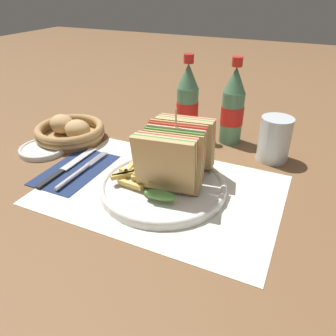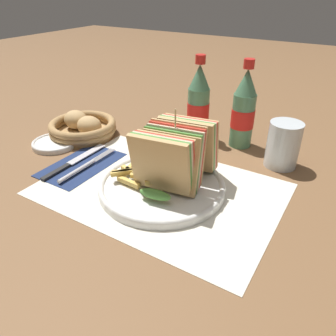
{
  "view_description": "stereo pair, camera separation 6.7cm",
  "coord_description": "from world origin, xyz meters",
  "px_view_note": "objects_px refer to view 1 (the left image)",
  "views": [
    {
      "loc": [
        0.27,
        -0.5,
        0.38
      ],
      "look_at": [
        0.02,
        0.02,
        0.04
      ],
      "focal_mm": 35.0,
      "sensor_mm": 36.0,
      "label": 1
    },
    {
      "loc": [
        0.33,
        -0.47,
        0.38
      ],
      "look_at": [
        0.02,
        0.02,
        0.04
      ],
      "focal_mm": 35.0,
      "sensor_mm": 36.0,
      "label": 2
    }
  ],
  "objects_px": {
    "fork": "(78,173)",
    "bread_basket": "(70,131)",
    "coke_bottle_near": "(187,103)",
    "coke_bottle_far": "(233,108)",
    "club_sandwich": "(176,154)",
    "side_saucer": "(43,149)",
    "knife": "(68,167)",
    "plate_main": "(164,185)",
    "glass_near": "(274,142)"
  },
  "relations": [
    {
      "from": "glass_near",
      "to": "side_saucer",
      "type": "xyz_separation_m",
      "value": [
        -0.53,
        -0.2,
        -0.04
      ]
    },
    {
      "from": "coke_bottle_far",
      "to": "bread_basket",
      "type": "xyz_separation_m",
      "value": [
        -0.39,
        -0.17,
        -0.07
      ]
    },
    {
      "from": "coke_bottle_near",
      "to": "plate_main",
      "type": "bearing_deg",
      "value": -77.84
    },
    {
      "from": "coke_bottle_near",
      "to": "coke_bottle_far",
      "type": "xyz_separation_m",
      "value": [
        0.12,
        0.02,
        0.0
      ]
    },
    {
      "from": "coke_bottle_far",
      "to": "side_saucer",
      "type": "bearing_deg",
      "value": -148.05
    },
    {
      "from": "coke_bottle_far",
      "to": "coke_bottle_near",
      "type": "bearing_deg",
      "value": -172.4
    },
    {
      "from": "plate_main",
      "to": "coke_bottle_near",
      "type": "bearing_deg",
      "value": 102.16
    },
    {
      "from": "fork",
      "to": "knife",
      "type": "distance_m",
      "value": 0.04
    },
    {
      "from": "club_sandwich",
      "to": "coke_bottle_near",
      "type": "bearing_deg",
      "value": 106.86
    },
    {
      "from": "coke_bottle_far",
      "to": "side_saucer",
      "type": "distance_m",
      "value": 0.49
    },
    {
      "from": "club_sandwich",
      "to": "fork",
      "type": "distance_m",
      "value": 0.23
    },
    {
      "from": "coke_bottle_far",
      "to": "bread_basket",
      "type": "bearing_deg",
      "value": -156.46
    },
    {
      "from": "fork",
      "to": "coke_bottle_near",
      "type": "bearing_deg",
      "value": 64.77
    },
    {
      "from": "plate_main",
      "to": "glass_near",
      "type": "bearing_deg",
      "value": 51.72
    },
    {
      "from": "glass_near",
      "to": "side_saucer",
      "type": "bearing_deg",
      "value": -159.15
    },
    {
      "from": "fork",
      "to": "coke_bottle_near",
      "type": "relative_size",
      "value": 0.81
    },
    {
      "from": "fork",
      "to": "coke_bottle_near",
      "type": "distance_m",
      "value": 0.34
    },
    {
      "from": "plate_main",
      "to": "glass_near",
      "type": "relative_size",
      "value": 2.45
    },
    {
      "from": "fork",
      "to": "coke_bottle_near",
      "type": "height_order",
      "value": "coke_bottle_near"
    },
    {
      "from": "club_sandwich",
      "to": "side_saucer",
      "type": "relative_size",
      "value": 1.7
    },
    {
      "from": "club_sandwich",
      "to": "coke_bottle_far",
      "type": "bearing_deg",
      "value": 80.64
    },
    {
      "from": "bread_basket",
      "to": "side_saucer",
      "type": "height_order",
      "value": "bread_basket"
    },
    {
      "from": "fork",
      "to": "coke_bottle_far",
      "type": "height_order",
      "value": "coke_bottle_far"
    },
    {
      "from": "plate_main",
      "to": "fork",
      "type": "height_order",
      "value": "plate_main"
    },
    {
      "from": "bread_basket",
      "to": "glass_near",
      "type": "bearing_deg",
      "value": 12.82
    },
    {
      "from": "knife",
      "to": "coke_bottle_near",
      "type": "distance_m",
      "value": 0.35
    },
    {
      "from": "coke_bottle_near",
      "to": "bread_basket",
      "type": "distance_m",
      "value": 0.32
    },
    {
      "from": "bread_basket",
      "to": "knife",
      "type": "bearing_deg",
      "value": -53.6
    },
    {
      "from": "plate_main",
      "to": "glass_near",
      "type": "distance_m",
      "value": 0.29
    },
    {
      "from": "knife",
      "to": "coke_bottle_far",
      "type": "xyz_separation_m",
      "value": [
        0.3,
        0.3,
        0.09
      ]
    },
    {
      "from": "club_sandwich",
      "to": "fork",
      "type": "xyz_separation_m",
      "value": [
        -0.21,
        -0.05,
        -0.07
      ]
    },
    {
      "from": "plate_main",
      "to": "club_sandwich",
      "type": "height_order",
      "value": "club_sandwich"
    },
    {
      "from": "fork",
      "to": "bread_basket",
      "type": "distance_m",
      "value": 0.2
    },
    {
      "from": "plate_main",
      "to": "coke_bottle_far",
      "type": "bearing_deg",
      "value": 77.92
    },
    {
      "from": "coke_bottle_far",
      "to": "bread_basket",
      "type": "distance_m",
      "value": 0.43
    },
    {
      "from": "fork",
      "to": "bread_basket",
      "type": "relative_size",
      "value": 0.98
    },
    {
      "from": "fork",
      "to": "plate_main",
      "type": "bearing_deg",
      "value": 8.89
    },
    {
      "from": "plate_main",
      "to": "club_sandwich",
      "type": "relative_size",
      "value": 1.32
    },
    {
      "from": "coke_bottle_near",
      "to": "glass_near",
      "type": "distance_m",
      "value": 0.24
    },
    {
      "from": "coke_bottle_far",
      "to": "side_saucer",
      "type": "xyz_separation_m",
      "value": [
        -0.41,
        -0.26,
        -0.09
      ]
    },
    {
      "from": "knife",
      "to": "coke_bottle_near",
      "type": "relative_size",
      "value": 0.89
    },
    {
      "from": "fork",
      "to": "coke_bottle_near",
      "type": "xyz_separation_m",
      "value": [
        0.14,
        0.3,
        0.09
      ]
    },
    {
      "from": "plate_main",
      "to": "side_saucer",
      "type": "height_order",
      "value": "plate_main"
    },
    {
      "from": "plate_main",
      "to": "coke_bottle_near",
      "type": "height_order",
      "value": "coke_bottle_near"
    },
    {
      "from": "plate_main",
      "to": "club_sandwich",
      "type": "distance_m",
      "value": 0.07
    },
    {
      "from": "club_sandwich",
      "to": "coke_bottle_near",
      "type": "height_order",
      "value": "coke_bottle_near"
    },
    {
      "from": "club_sandwich",
      "to": "coke_bottle_far",
      "type": "relative_size",
      "value": 0.9
    },
    {
      "from": "bread_basket",
      "to": "side_saucer",
      "type": "bearing_deg",
      "value": -102.75
    },
    {
      "from": "knife",
      "to": "glass_near",
      "type": "bearing_deg",
      "value": 30.0
    },
    {
      "from": "plate_main",
      "to": "bread_basket",
      "type": "bearing_deg",
      "value": 161.43
    }
  ]
}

